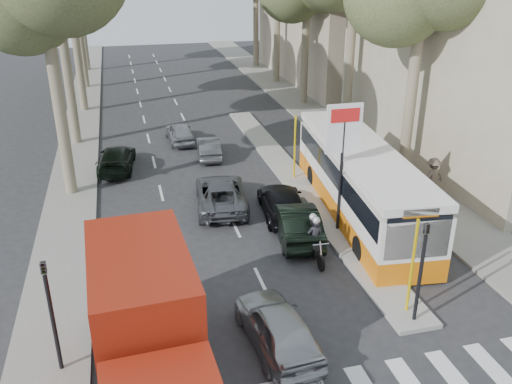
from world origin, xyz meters
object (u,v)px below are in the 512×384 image
silver_hatchback (277,327)px  city_bus (360,180)px  motorcycle (314,238)px  red_truck (146,322)px  dark_hatchback (295,221)px

silver_hatchback → city_bus: 10.01m
silver_hatchback → motorcycle: size_ratio=1.90×
red_truck → city_bus: bearing=37.1°
city_bus → motorcycle: (-3.29, -3.15, -0.85)m
dark_hatchback → motorcycle: (0.16, -1.77, 0.10)m
red_truck → motorcycle: size_ratio=3.20×
dark_hatchback → red_truck: red_truck is taller
motorcycle → city_bus: bearing=46.4°
silver_hatchback → red_truck: 4.03m
red_truck → city_bus: (9.95, 8.34, -0.25)m
dark_hatchback → city_bus: 3.83m
silver_hatchback → motorcycle: (2.85, 4.70, 0.14)m
dark_hatchback → red_truck: size_ratio=0.65×
red_truck → city_bus: red_truck is taller
city_bus → motorcycle: 4.63m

